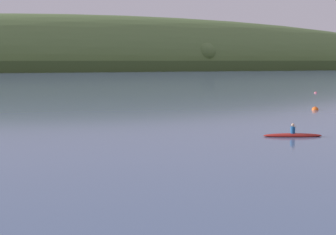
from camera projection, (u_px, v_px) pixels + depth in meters
far_shoreline_hill at (101, 70)px, 253.36m from camera, size 564.33×84.35×55.74m
canoe_with_paddler at (293, 135)px, 33.98m from camera, size 4.09×2.00×1.02m
mooring_buoy_foreground at (315, 110)px, 52.02m from camera, size 0.70×0.70×0.78m
mooring_buoy_midchannel at (316, 93)px, 78.39m from camera, size 0.45×0.45×0.53m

